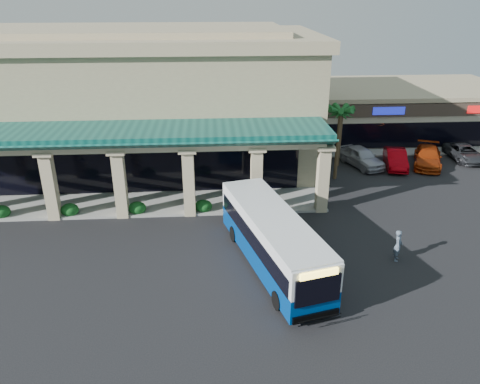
{
  "coord_description": "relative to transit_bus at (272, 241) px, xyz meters",
  "views": [
    {
      "loc": [
        -1.53,
        -23.6,
        14.18
      ],
      "look_at": [
        0.3,
        3.74,
        2.2
      ],
      "focal_mm": 35.0,
      "sensor_mm": 36.0,
      "label": 1
    }
  ],
  "objects": [
    {
      "name": "pedestrian",
      "position": [
        7.13,
        0.11,
        -0.63
      ],
      "size": [
        0.67,
        0.8,
        1.86
      ],
      "primitive_type": "imported",
      "rotation": [
        0.0,
        0.0,
        1.18
      ],
      "color": "#4F5E71",
      "rests_on": "ground"
    },
    {
      "name": "transit_bus",
      "position": [
        0.0,
        0.0,
        0.0
      ],
      "size": [
        5.3,
        11.47,
        3.12
      ],
      "primitive_type": null,
      "rotation": [
        0.0,
        0.0,
        0.25
      ],
      "color": "navy",
      "rests_on": "ground"
    },
    {
      "name": "strip_mall",
      "position": [
        16.28,
        25.54,
        0.89
      ],
      "size": [
        22.5,
        12.5,
        4.9
      ],
      "primitive_type": null,
      "color": "beige",
      "rests_on": "ground"
    },
    {
      "name": "car_gray",
      "position": [
        19.45,
        16.24,
        -0.89
      ],
      "size": [
        2.35,
        4.89,
        1.34
      ],
      "primitive_type": "imported",
      "rotation": [
        0.0,
        0.0,
        -0.03
      ],
      "color": "#313237",
      "rests_on": "ground"
    },
    {
      "name": "car_silver",
      "position": [
        9.75,
        15.28,
        -0.72
      ],
      "size": [
        3.46,
        5.28,
        1.67
      ],
      "primitive_type": "imported",
      "rotation": [
        0.0,
        0.0,
        0.33
      ],
      "color": "#AFADB8",
      "rests_on": "ground"
    },
    {
      "name": "car_white",
      "position": [
        12.59,
        14.77,
        -0.8
      ],
      "size": [
        2.65,
        4.89,
        1.53
      ],
      "primitive_type": "imported",
      "rotation": [
        0.0,
        0.0,
        -0.23
      ],
      "color": "#9E010A",
      "rests_on": "ground"
    },
    {
      "name": "palm_1",
      "position": [
        7.78,
        15.54,
        1.34
      ],
      "size": [
        2.4,
        2.4,
        5.8
      ],
      "primitive_type": null,
      "color": "#175921",
      "rests_on": "ground"
    },
    {
      "name": "car_red",
      "position": [
        15.52,
        14.99,
        -0.78
      ],
      "size": [
        4.13,
        5.79,
        1.56
      ],
      "primitive_type": "imported",
      "rotation": [
        0.0,
        0.0,
        -0.41
      ],
      "color": "#AB370D",
      "rests_on": "ground"
    },
    {
      "name": "main_building",
      "position": [
        -9.72,
        17.54,
        4.12
      ],
      "size": [
        30.8,
        14.8,
        11.35
      ],
      "primitive_type": null,
      "color": "tan",
      "rests_on": "ground"
    },
    {
      "name": "broadleaf_tree",
      "position": [
        5.78,
        20.54,
        0.85
      ],
      "size": [
        2.6,
        2.6,
        4.81
      ],
      "primitive_type": null,
      "color": "#0F4415",
      "rests_on": "ground"
    },
    {
      "name": "arcade",
      "position": [
        -9.72,
        8.34,
        1.29
      ],
      "size": [
        30.0,
        6.2,
        5.7
      ],
      "primitive_type": null,
      "color": "#0B4640",
      "rests_on": "ground"
    },
    {
      "name": "ground",
      "position": [
        -1.72,
        1.54,
        -1.56
      ],
      "size": [
        110.0,
        110.0,
        0.0
      ],
      "primitive_type": "plane",
      "color": "black"
    },
    {
      "name": "palm_0",
      "position": [
        6.78,
        12.54,
        1.74
      ],
      "size": [
        2.4,
        2.4,
        6.6
      ],
      "primitive_type": null,
      "color": "#175921",
      "rests_on": "ground"
    }
  ]
}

